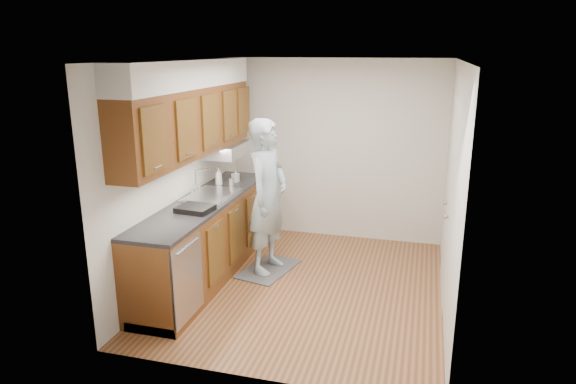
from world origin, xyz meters
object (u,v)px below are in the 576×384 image
at_px(person, 268,186).
at_px(soap_bottle_a, 219,176).
at_px(dish_rack, 195,209).
at_px(steel_can, 232,183).
at_px(soap_bottle_b, 235,176).

distance_m(person, soap_bottle_a, 0.80).
xyz_separation_m(person, dish_rack, (-0.57, -0.76, -0.09)).
bearing_deg(dish_rack, steel_can, 94.39).
xyz_separation_m(soap_bottle_a, steel_can, (0.20, -0.06, -0.06)).
bearing_deg(soap_bottle_a, steel_can, -17.93).
relative_size(soap_bottle_a, steel_can, 2.01).
bearing_deg(steel_can, soap_bottle_b, 101.31).
bearing_deg(soap_bottle_b, person, -40.97).
bearing_deg(soap_bottle_b, dish_rack, -88.67).
height_order(soap_bottle_b, dish_rack, soap_bottle_b).
distance_m(steel_can, dish_rack, 1.00).
height_order(person, soap_bottle_b, person).
relative_size(soap_bottle_b, steel_can, 1.46).
xyz_separation_m(steel_can, dish_rack, (-0.03, -1.00, -0.03)).
distance_m(soap_bottle_a, steel_can, 0.22).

